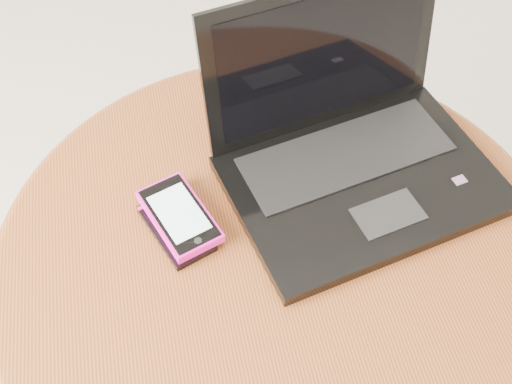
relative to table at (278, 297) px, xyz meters
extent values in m
cylinder|color=#522511|center=(0.00, 0.00, -0.16)|extent=(0.11, 0.11, 0.49)
cylinder|color=brown|center=(0.00, 0.00, 0.10)|extent=(0.67, 0.67, 0.03)
torus|color=brown|center=(0.00, 0.00, 0.10)|extent=(0.70, 0.70, 0.03)
cube|color=black|center=(0.12, 0.07, 0.13)|extent=(0.37, 0.29, 0.02)
cube|color=black|center=(0.11, 0.11, 0.14)|extent=(0.29, 0.16, 0.00)
cube|color=black|center=(0.13, 0.01, 0.14)|extent=(0.09, 0.07, 0.00)
cube|color=red|center=(0.24, 0.04, 0.14)|extent=(0.02, 0.02, 0.00)
cube|color=black|center=(0.09, 0.19, 0.24)|extent=(0.32, 0.10, 0.20)
cube|color=black|center=(0.10, 0.19, 0.24)|extent=(0.28, 0.09, 0.17)
cube|color=black|center=(-0.12, 0.05, 0.12)|extent=(0.09, 0.12, 0.01)
cube|color=#BC2262|center=(-0.14, 0.09, 0.13)|extent=(0.05, 0.02, 0.00)
cube|color=#FE1AAE|center=(-0.11, 0.06, 0.13)|extent=(0.10, 0.13, 0.01)
cube|color=black|center=(-0.11, 0.06, 0.14)|extent=(0.09, 0.12, 0.00)
cube|color=silver|center=(-0.11, 0.06, 0.14)|extent=(0.07, 0.09, 0.00)
cylinder|color=black|center=(-0.10, 0.01, 0.14)|extent=(0.01, 0.01, 0.00)
camera|label=1|loc=(-0.12, -0.42, 0.77)|focal=45.97mm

